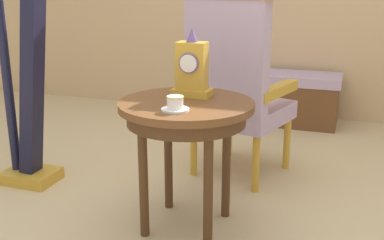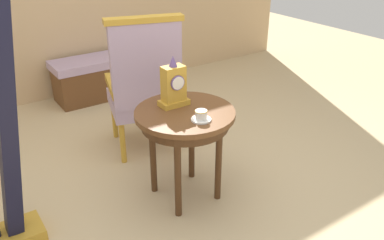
{
  "view_description": "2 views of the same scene",
  "coord_description": "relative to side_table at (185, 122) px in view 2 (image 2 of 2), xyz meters",
  "views": [
    {
      "loc": [
        0.81,
        -2.06,
        1.19
      ],
      "look_at": [
        0.07,
        0.11,
        0.52
      ],
      "focal_mm": 43.92,
      "sensor_mm": 36.0,
      "label": 1
    },
    {
      "loc": [
        -1.17,
        -1.98,
        1.74
      ],
      "look_at": [
        0.13,
        -0.06,
        0.58
      ],
      "focal_mm": 37.6,
      "sensor_mm": 36.0,
      "label": 2
    }
  ],
  "objects": [
    {
      "name": "teacup_left",
      "position": [
        0.01,
        -0.17,
        0.11
      ],
      "size": [
        0.12,
        0.12,
        0.07
      ],
      "color": "white",
      "rests_on": "side_table"
    },
    {
      "name": "mantel_clock",
      "position": [
        -0.01,
        0.11,
        0.22
      ],
      "size": [
        0.19,
        0.11,
        0.34
      ],
      "color": "gold",
      "rests_on": "side_table"
    },
    {
      "name": "side_table",
      "position": [
        0.0,
        0.0,
        0.0
      ],
      "size": [
        0.65,
        0.65,
        0.65
      ],
      "color": "brown",
      "rests_on": "ground"
    },
    {
      "name": "armchair",
      "position": [
        0.07,
        0.68,
        0.03
      ],
      "size": [
        0.67,
        0.66,
        1.14
      ],
      "color": "#B299B7",
      "rests_on": "ground"
    },
    {
      "name": "window_bench",
      "position": [
        0.19,
        1.99,
        -0.34
      ],
      "size": [
        0.95,
        0.4,
        0.44
      ],
      "color": "#B299B7",
      "rests_on": "ground"
    },
    {
      "name": "ground_plane",
      "position": [
        -0.09,
        0.04,
        -0.57
      ],
      "size": [
        10.0,
        10.0,
        0.0
      ],
      "primitive_type": "plane",
      "color": "tan"
    }
  ]
}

